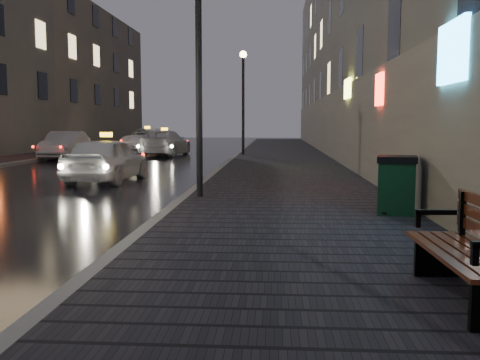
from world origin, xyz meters
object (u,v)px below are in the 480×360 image
object	(u,v)px
taxi_near	(107,159)
taxi_far	(148,139)
trash_bin	(397,184)
car_left_mid	(65,145)
lamp_far	(243,89)
bench	(475,250)
taxi_mid	(165,143)
lamp_near	(199,43)

from	to	relation	value
taxi_near	taxi_far	world-z (taller)	taxi_far
trash_bin	taxi_near	xyz separation A→B (m)	(-7.22, 6.12, 0.00)
taxi_near	car_left_mid	bearing A→B (deg)	-58.96
car_left_mid	lamp_far	bearing A→B (deg)	7.95
lamp_far	bench	world-z (taller)	lamp_far
bench	taxi_mid	distance (m)	25.05
lamp_near	taxi_far	bearing A→B (deg)	106.25
lamp_near	taxi_near	xyz separation A→B (m)	(-3.39, 4.08, -2.81)
lamp_near	bench	xyz separation A→B (m)	(3.49, -6.77, -2.87)
bench	taxi_mid	size ratio (longest dim) A/B	0.38
lamp_far	bench	bearing A→B (deg)	-81.29
car_left_mid	trash_bin	bearing A→B (deg)	-57.27
lamp_near	car_left_mid	xyz separation A→B (m)	(-8.65, 13.98, -2.81)
taxi_mid	taxi_far	xyz separation A→B (m)	(-2.45, 6.23, 0.02)
lamp_near	taxi_near	size ratio (longest dim) A/B	1.33
trash_bin	taxi_mid	bearing A→B (deg)	126.01
car_left_mid	bench	bearing A→B (deg)	-64.87
lamp_far	taxi_near	size ratio (longest dim) A/B	1.33
bench	car_left_mid	xyz separation A→B (m)	(-12.14, 20.76, 0.07)
lamp_near	lamp_far	bearing A→B (deg)	90.00
taxi_near	lamp_far	bearing A→B (deg)	-102.81
taxi_mid	taxi_near	bearing A→B (deg)	99.13
taxi_near	car_left_mid	xyz separation A→B (m)	(-5.26, 9.90, 0.01)
bench	taxi_mid	bearing A→B (deg)	106.83
trash_bin	taxi_near	distance (m)	9.47
lamp_near	taxi_mid	bearing A→B (deg)	104.27
car_left_mid	taxi_far	world-z (taller)	taxi_far
lamp_near	taxi_near	distance (m)	6.00
lamp_far	taxi_mid	xyz separation A→B (m)	(-4.33, 1.02, -2.80)
trash_bin	taxi_far	xyz separation A→B (m)	(-10.61, 25.29, 0.04)
lamp_far	car_left_mid	bearing A→B (deg)	-166.86
trash_bin	taxi_mid	distance (m)	20.73
car_left_mid	taxi_far	bearing A→B (deg)	73.40
trash_bin	taxi_mid	world-z (taller)	taxi_mid
taxi_near	taxi_mid	bearing A→B (deg)	-82.79
bench	lamp_far	bearing A→B (deg)	97.35
taxi_mid	lamp_far	bearing A→B (deg)	171.72
bench	lamp_near	bearing A→B (deg)	115.89
car_left_mid	taxi_mid	size ratio (longest dim) A/B	0.87
taxi_mid	taxi_far	bearing A→B (deg)	-63.54
taxi_far	lamp_near	bearing A→B (deg)	-70.58
lamp_near	car_left_mid	bearing A→B (deg)	121.75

